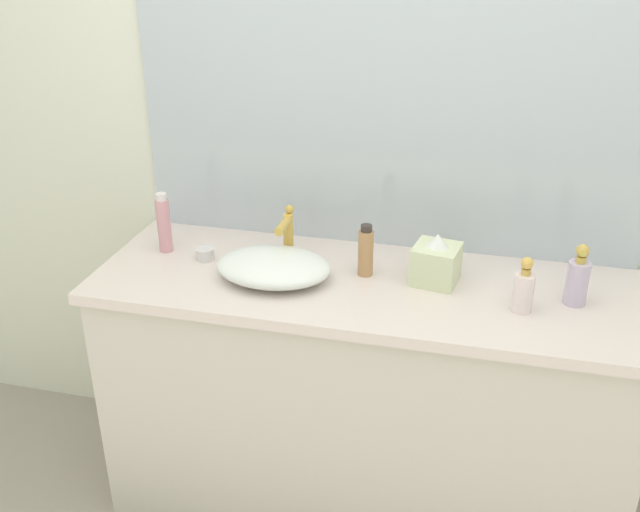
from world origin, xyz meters
The scene contains 11 objects.
bathroom_wall_rear centered at (0.00, 0.73, 1.30)m, with size 6.00×0.06×2.60m, color silver.
vanity_counter centered at (-0.03, 0.40, 0.44)m, with size 1.67×0.58×0.87m.
wall_mirror_panel centered at (-0.03, 0.69, 1.32)m, with size 1.62×0.01×0.91m, color #B2BCC6.
sink_basin centered at (-0.30, 0.36, 0.91)m, with size 0.35×0.27×0.08m, color white.
faucet centered at (-0.30, 0.50, 0.97)m, with size 0.03×0.14×0.17m.
soap_dispenser centered at (0.58, 0.41, 0.95)m, with size 0.06×0.06×0.18m.
lotion_bottle centered at (-0.71, 0.46, 0.97)m, with size 0.04×0.04×0.20m.
perfume_bottle centered at (-0.04, 0.45, 0.95)m, with size 0.05×0.05×0.17m.
spray_can centered at (0.43, 0.33, 0.94)m, with size 0.06×0.06×0.17m.
tissue_box centered at (0.17, 0.45, 0.94)m, with size 0.15×0.15×0.16m.
candle_jar centered at (-0.56, 0.43, 0.89)m, with size 0.06×0.06×0.04m, color silver.
Camera 1 is at (0.29, -1.49, 1.88)m, focal length 40.02 mm.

